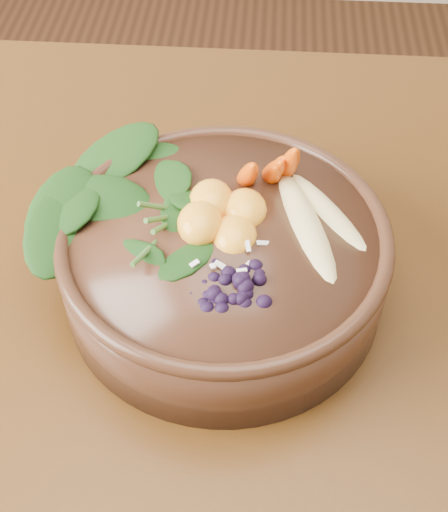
{
  "coord_description": "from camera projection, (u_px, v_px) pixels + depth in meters",
  "views": [
    {
      "loc": [
        -0.07,
        -0.45,
        1.32
      ],
      "look_at": [
        -0.1,
        0.0,
        0.8
      ],
      "focal_mm": 50.0,
      "sensor_mm": 36.0,
      "label": 1
    }
  ],
  "objects": [
    {
      "name": "blueberry_pile",
      "position": [
        242.0,
        269.0,
        0.61
      ],
      "size": [
        0.17,
        0.14,
        0.04
      ],
      "primitive_type": null,
      "rotation": [
        0.0,
        0.0,
        0.25
      ],
      "color": "black",
      "rests_on": "stoneware_bowl"
    },
    {
      "name": "mandarin_cluster",
      "position": [
        223.0,
        205.0,
        0.66
      ],
      "size": [
        0.11,
        0.12,
        0.03
      ],
      "primitive_type": null,
      "rotation": [
        0.0,
        0.0,
        0.25
      ],
      "color": "#FFA324",
      "rests_on": "stoneware_bowl"
    },
    {
      "name": "kale_heap",
      "position": [
        162.0,
        174.0,
        0.68
      ],
      "size": [
        0.25,
        0.23,
        0.05
      ],
      "primitive_type": null,
      "rotation": [
        0.0,
        0.0,
        0.25
      ],
      "color": "#183F11",
      "rests_on": "stoneware_bowl"
    },
    {
      "name": "banana_halves",
      "position": [
        318.0,
        206.0,
        0.67
      ],
      "size": [
        0.12,
        0.18,
        0.03
      ],
      "rotation": [
        0.0,
        0.0,
        0.25
      ],
      "color": "#E0CC84",
      "rests_on": "stoneware_bowl"
    },
    {
      "name": "carrot_cluster",
      "position": [
        265.0,
        133.0,
        0.69
      ],
      "size": [
        0.08,
        0.08,
        0.09
      ],
      "primitive_type": null,
      "rotation": [
        0.0,
        0.0,
        0.25
      ],
      "color": "#F04B02",
      "rests_on": "stoneware_bowl"
    },
    {
      "name": "stoneware_bowl",
      "position": [
        224.0,
        263.0,
        0.7
      ],
      "size": [
        0.38,
        0.38,
        0.08
      ],
      "primitive_type": "cylinder",
      "rotation": [
        0.0,
        0.0,
        0.25
      ],
      "color": "#3D2416",
      "rests_on": "dining_table"
    },
    {
      "name": "dining_table",
      "position": [
        315.0,
        350.0,
        0.79
      ],
      "size": [
        1.6,
        0.9,
        0.75
      ],
      "color": "#331C0C",
      "rests_on": "ground"
    },
    {
      "name": "coconut_flakes",
      "position": [
        231.0,
        246.0,
        0.65
      ],
      "size": [
        0.12,
        0.1,
        0.01
      ],
      "primitive_type": null,
      "rotation": [
        0.0,
        0.0,
        0.25
      ],
      "color": "white",
      "rests_on": "stoneware_bowl"
    }
  ]
}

